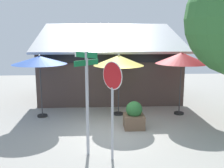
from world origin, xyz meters
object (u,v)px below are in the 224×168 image
Objects in this scene: patio_umbrella_royal_blue_left at (40,61)px; patio_umbrella_mustard_center at (119,61)px; street_sign_post at (87,93)px; stop_sign at (112,92)px; patio_umbrella_crimson_right at (182,58)px; sidewalk_planter at (134,116)px.

patio_umbrella_royal_blue_left is 1.00× the size of patio_umbrella_mustard_center.
street_sign_post is 4.42m from patio_umbrella_royal_blue_left.
stop_sign is 5.39m from patio_umbrella_crimson_right.
patio_umbrella_royal_blue_left is at bearing -178.13° from patio_umbrella_mustard_center.
patio_umbrella_mustard_center is (3.38, 0.11, -0.04)m from patio_umbrella_royal_blue_left.
street_sign_post reaches higher than sidewalk_planter.
street_sign_post reaches higher than patio_umbrella_mustard_center.
sidewalk_planter is (0.99, 2.56, -1.53)m from stop_sign.
patio_umbrella_crimson_right reaches higher than patio_umbrella_royal_blue_left.
stop_sign is at bearing -97.02° from patio_umbrella_mustard_center.
street_sign_post is 0.82m from stop_sign.
stop_sign is at bearing -127.96° from patio_umbrella_crimson_right.
patio_umbrella_crimson_right is 3.51m from sidewalk_planter.
patio_umbrella_mustard_center is at bearing 1.87° from patio_umbrella_royal_blue_left.
patio_umbrella_crimson_right is at bearing 43.81° from street_sign_post.
patio_umbrella_mustard_center reaches higher than sidewalk_planter.
stop_sign is (0.72, -0.38, 0.10)m from street_sign_post.
patio_umbrella_mustard_center is 2.77m from patio_umbrella_crimson_right.
patio_umbrella_crimson_right is (6.15, 0.03, 0.06)m from patio_umbrella_royal_blue_left.
patio_umbrella_royal_blue_left is at bearing -179.76° from patio_umbrella_crimson_right.
street_sign_post is 5.60m from patio_umbrella_crimson_right.
street_sign_post is at bearing -60.82° from patio_umbrella_royal_blue_left.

